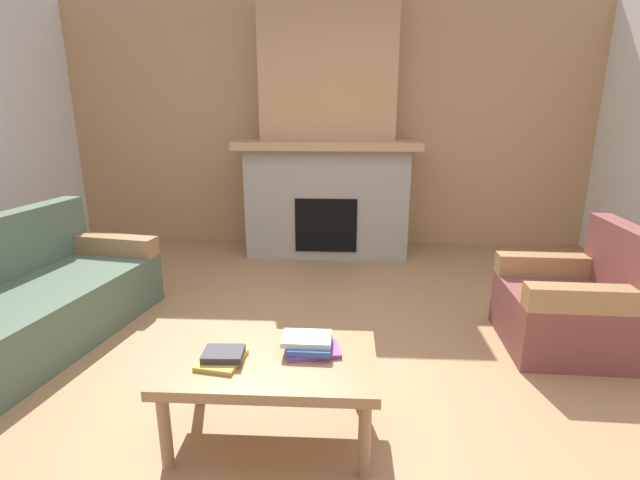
{
  "coord_description": "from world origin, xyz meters",
  "views": [
    {
      "loc": [
        0.19,
        -2.49,
        1.58
      ],
      "look_at": [
        0.02,
        0.79,
        0.63
      ],
      "focal_mm": 26.37,
      "sensor_mm": 36.0,
      "label": 1
    }
  ],
  "objects_px": {
    "couch": "(26,304)",
    "armchair": "(573,306)",
    "coffee_table": "(271,368)",
    "fireplace": "(328,146)"
  },
  "relations": [
    {
      "from": "couch",
      "to": "coffee_table",
      "type": "height_order",
      "value": "couch"
    },
    {
      "from": "couch",
      "to": "armchair",
      "type": "distance_m",
      "value": 3.68
    },
    {
      "from": "armchair",
      "to": "coffee_table",
      "type": "distance_m",
      "value": 2.12
    },
    {
      "from": "fireplace",
      "to": "couch",
      "type": "xyz_separation_m",
      "value": [
        -1.95,
        -2.3,
        -0.88
      ]
    },
    {
      "from": "fireplace",
      "to": "couch",
      "type": "bearing_deg",
      "value": -130.4
    },
    {
      "from": "coffee_table",
      "to": "couch",
      "type": "bearing_deg",
      "value": 154.58
    },
    {
      "from": "couch",
      "to": "armchair",
      "type": "bearing_deg",
      "value": 2.3
    },
    {
      "from": "fireplace",
      "to": "coffee_table",
      "type": "xyz_separation_m",
      "value": [
        -0.15,
        -3.15,
        -0.79
      ]
    },
    {
      "from": "armchair",
      "to": "fireplace",
      "type": "bearing_deg",
      "value": 128.68
    },
    {
      "from": "fireplace",
      "to": "coffee_table",
      "type": "bearing_deg",
      "value": -92.69
    }
  ]
}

